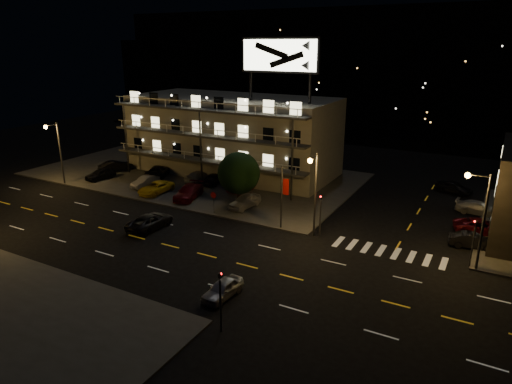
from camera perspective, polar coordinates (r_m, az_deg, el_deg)
The scene contains 29 objects.
ground at distance 40.90m, azimuth -8.49°, elevation -7.24°, with size 140.00×140.00×0.00m, color black.
curb_nw at distance 63.81m, azimuth -7.76°, elevation 2.22°, with size 44.00×24.00×0.15m, color #363634.
motel at distance 63.49m, azimuth -2.90°, elevation 7.17°, with size 28.00×13.80×18.10m.
hill_backdrop at distance 102.21m, azimuth 12.83°, elevation 14.43°, with size 120.00×25.00×24.00m.
streetlight_nw at distance 62.57m, azimuth -23.59°, elevation 5.16°, with size 0.44×1.92×8.00m.
streetlight_nc at distance 41.64m, azimuth 7.29°, elevation 0.61°, with size 0.44×1.92×8.00m.
streetlight_ne at distance 39.43m, azimuth 26.21°, elevation -2.19°, with size 1.92×0.44×8.00m.
signal_nw at distance 42.74m, azimuth 8.06°, elevation -2.35°, with size 0.20×0.27×4.60m.
signal_sw at distance 28.94m, azimuth -4.48°, elevation -12.75°, with size 0.20×0.27×4.60m.
signal_ne at distance 40.44m, azimuth 25.56°, elevation -5.25°, with size 0.27×0.20×4.60m.
banner_north at distance 43.80m, azimuth 3.29°, elevation -0.49°, with size 0.83×0.16×6.40m.
stop_sign at distance 48.32m, azimuth -5.33°, elevation -0.88°, with size 0.91×0.11×2.61m.
tree at distance 49.80m, azimuth -2.20°, elevation 2.23°, with size 4.82×4.64×6.07m.
lot_car_0 at distance 63.91m, azimuth -18.87°, elevation 2.14°, with size 1.65×4.10×1.40m, color black.
lot_car_1 at distance 58.99m, azimuth -13.68°, elevation 1.28°, with size 1.39×3.97×1.31m, color #97979C.
lot_car_2 at distance 56.15m, azimuth -12.41°, elevation 0.54°, with size 2.25×4.88×1.36m, color gold.
lot_car_3 at distance 53.54m, azimuth -8.42°, elevation 0.00°, with size 2.13×5.25×1.52m, color #560C13.
lot_car_4 at distance 50.03m, azimuth -1.42°, elevation -1.14°, with size 1.74×4.32×1.47m, color #97979C.
lot_car_5 at distance 67.08m, azimuth -17.13°, elevation 3.10°, with size 1.62×4.64×1.53m, color black.
lot_car_6 at distance 63.32m, azimuth -12.02°, elevation 2.63°, with size 2.46×5.34×1.48m, color black.
lot_car_7 at distance 60.10m, azimuth -7.09°, elevation 1.98°, with size 1.87×4.59×1.33m, color #97979C.
lot_car_8 at distance 58.68m, azimuth -5.20°, elevation 1.71°, with size 1.72×4.27×1.46m, color black.
lot_car_9 at distance 55.50m, azimuth -1.76°, elevation 0.77°, with size 1.44×4.13×1.36m, color #560C13.
side_car_0 at distance 45.06m, azimuth 25.52°, elevation -5.53°, with size 1.42×4.06×1.34m, color black.
side_car_1 at distance 48.70m, azimuth 26.40°, elevation -3.89°, with size 2.34×5.09×1.41m, color #560C13.
side_car_2 at distance 54.03m, azimuth 26.10°, elevation -1.81°, with size 1.91×4.69×1.36m, color #97979C.
side_car_3 at distance 60.21m, azimuth 23.49°, elevation 0.55°, with size 1.77×4.39×1.50m, color black.
road_car_east at distance 33.45m, azimuth -4.19°, elevation -11.98°, with size 1.50×3.73×1.27m, color #97979C.
road_car_west at distance 46.05m, azimuth -13.09°, elevation -3.58°, with size 2.41×5.23×1.45m, color black.
Camera 1 is at (22.87, -29.11, 17.40)m, focal length 32.00 mm.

